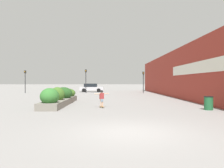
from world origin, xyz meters
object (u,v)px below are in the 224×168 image
Objects in this scene: skateboard at (102,107)px; car_leftmost at (91,88)px; traffic_light_left at (86,77)px; car_center_left at (185,87)px; traffic_light_far_left at (25,78)px; skateboarder at (102,96)px; traffic_light_right at (143,78)px; trash_bin at (209,103)px.

car_leftmost is (-2.65, 23.54, 0.72)m from skateboard.
skateboard is 0.17× the size of traffic_light_left.
traffic_light_far_left is at bearing 98.05° from car_center_left.
skateboarder is 0.28× the size of car_leftmost.
skateboarder is 0.30× the size of traffic_light_left.
traffic_light_right is 19.09m from traffic_light_far_left.
car_leftmost is 4.01m from traffic_light_left.
skateboard is 0.16× the size of car_leftmost.
car_leftmost is 1.14× the size of traffic_light_far_left.
traffic_light_right is (6.01, 19.76, 1.57)m from skateboarder.
traffic_light_right is 0.94× the size of traffic_light_far_left.
traffic_light_far_left is (-10.42, -3.38, 1.69)m from car_leftmost.
traffic_light_far_left is (-27.33, -3.86, 1.64)m from car_center_left.
traffic_light_left is at bearing 75.63° from skateboarder.
car_center_left is 9.41m from traffic_light_right.
traffic_light_left reaches higher than trash_bin.
traffic_light_right is at bearing 92.48° from trash_bin.
traffic_light_far_left is at bearing -72.05° from car_leftmost.
traffic_light_right is at bearing 49.48° from skateboard.
traffic_light_left reaches higher than traffic_light_right.
skateboarder is (0.00, -0.00, 0.72)m from skateboard.
car_leftmost is at bearing 80.30° from traffic_light_left.
traffic_light_right reaches higher than skateboard.
trash_bin is at bearing -47.02° from traffic_light_far_left.
skateboarder is 7.05m from trash_bin.
traffic_light_right is at bearing 66.43° from car_leftmost.
traffic_light_left reaches higher than skateboard.
skateboard is 7.05m from trash_bin.
traffic_light_right is (-8.25, -4.26, 1.52)m from car_center_left.
traffic_light_left is at bearing 115.55° from trash_bin.
traffic_light_right is at bearing -1.42° from traffic_light_left.
skateboard is 20.41m from traffic_light_left.
traffic_light_far_left reaches higher than skateboarder.
car_center_left reaches higher than skateboard.
trash_bin is at bearing -64.45° from traffic_light_left.
car_center_left is (16.90, 0.49, 0.05)m from car_leftmost.
car_leftmost is at bearing 17.95° from traffic_light_far_left.
skateboard is at bearing 6.42° from car_leftmost.
car_center_left reaches higher than skateboarder.
trash_bin is 26.36m from car_center_left.
traffic_light_right reaches higher than skateboarder.
car_leftmost is (-9.57, 24.83, 0.34)m from trash_bin.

